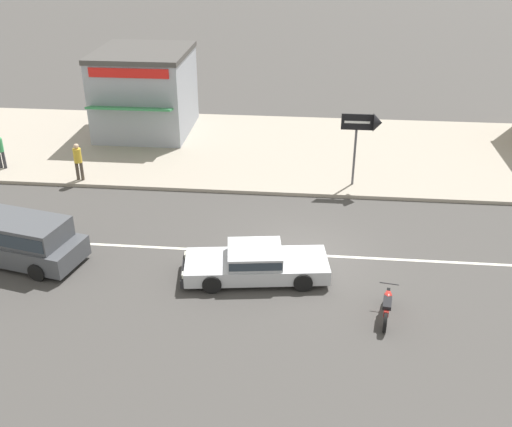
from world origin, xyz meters
TOP-DOWN VIEW (x-y plane):
  - ground_plane at (0.00, 0.00)m, footprint 160.00×160.00m
  - lane_centre_stripe at (0.00, 0.00)m, footprint 50.40×0.14m
  - kerb_strip at (0.00, 9.64)m, footprint 68.00×10.00m
  - sedan_silver_0 at (-1.43, -1.52)m, footprint 4.86×2.32m
  - minivan_dark_grey_4 at (-9.42, -1.25)m, footprint 4.97×2.77m
  - motorcycle_1 at (2.58, -3.26)m, footprint 0.56×1.82m
  - arrow_signboard at (2.59, 5.73)m, footprint 1.64×0.73m
  - pedestrian_near_clock at (-9.67, 5.08)m, footprint 0.34×0.34m
  - pedestrian_mid_kerb at (-13.61, 6.00)m, footprint 0.34×0.34m
  - shopfront_mid_block at (-8.40, 11.63)m, footprint 4.58×5.77m

SIDE VIEW (x-z plane):
  - ground_plane at x=0.00m, z-range 0.00..0.00m
  - lane_centre_stripe at x=0.00m, z-range 0.00..0.01m
  - kerb_strip at x=0.00m, z-range 0.00..0.15m
  - motorcycle_1 at x=2.58m, z-range 0.02..0.82m
  - sedan_silver_0 at x=-1.43m, z-range 0.00..1.07m
  - minivan_dark_grey_4 at x=-9.42m, z-range 0.06..1.63m
  - pedestrian_mid_kerb at x=-13.61m, z-range 0.28..1.90m
  - pedestrian_near_clock at x=-9.67m, z-range 0.29..1.94m
  - shopfront_mid_block at x=-8.40m, z-range 0.16..4.34m
  - arrow_signboard at x=2.59m, z-range 1.21..4.35m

